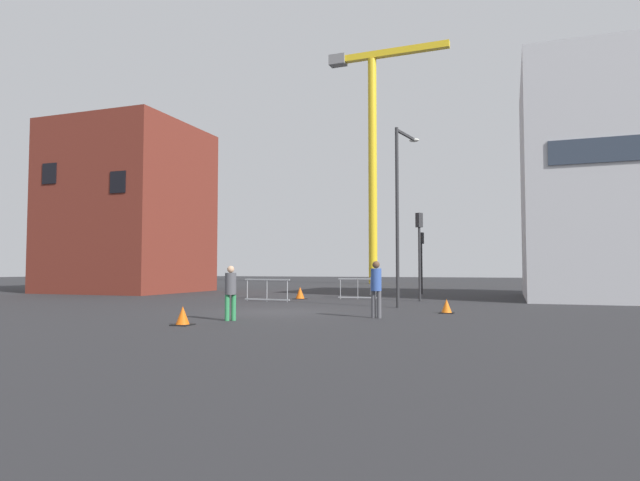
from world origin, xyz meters
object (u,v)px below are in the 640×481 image
object	(u,v)px
construction_crane	(374,135)
pedestrian_walking	(231,289)
streetlamp_tall	(400,200)
traffic_light_corner	(419,242)
traffic_cone_on_verge	(447,307)
traffic_cone_orange	(183,317)
traffic_cone_striped	(300,293)
traffic_light_verge	(421,252)
pedestrian_waiting	(376,285)

from	to	relation	value
construction_crane	pedestrian_walking	xyz separation A→B (m)	(5.44, -40.34, -14.70)
streetlamp_tall	traffic_light_corner	world-z (taller)	streetlamp_tall
traffic_light_corner	streetlamp_tall	bearing A→B (deg)	-91.36
traffic_cone_on_verge	traffic_cone_orange	bearing A→B (deg)	-134.80
traffic_cone_orange	pedestrian_walking	bearing A→B (deg)	69.20
pedestrian_walking	traffic_cone_on_verge	size ratio (longest dim) A/B	3.31
pedestrian_walking	traffic_cone_striped	distance (m)	11.61
construction_crane	traffic_cone_on_verge	xyz separation A→B (m)	(11.31, -35.42, -15.44)
traffic_cone_on_verge	construction_crane	bearing A→B (deg)	107.71
streetlamp_tall	traffic_light_verge	bearing A→B (deg)	94.75
pedestrian_walking	traffic_light_verge	bearing A→B (deg)	81.70
traffic_light_corner	traffic_cone_striped	xyz separation A→B (m)	(-6.13, -0.25, -2.56)
pedestrian_waiting	traffic_cone_orange	bearing A→B (deg)	-139.16
pedestrian_walking	traffic_cone_striped	world-z (taller)	pedestrian_walking
streetlamp_tall	pedestrian_waiting	xyz separation A→B (m)	(0.19, -4.99, -3.34)
construction_crane	pedestrian_waiting	world-z (taller)	construction_crane
traffic_cone_orange	traffic_light_verge	bearing A→B (deg)	80.69
traffic_light_verge	pedestrian_waiting	xyz separation A→B (m)	(1.17, -16.78, -1.51)
streetlamp_tall	traffic_cone_orange	bearing A→B (deg)	-116.11
traffic_light_verge	pedestrian_waiting	world-z (taller)	traffic_light_verge
pedestrian_waiting	construction_crane	bearing A→B (deg)	103.89
traffic_light_corner	traffic_cone_on_verge	size ratio (longest dim) A/B	8.53
pedestrian_waiting	traffic_cone_orange	world-z (taller)	pedestrian_waiting
pedestrian_waiting	traffic_cone_on_verge	distance (m)	3.32
traffic_light_corner	traffic_light_verge	world-z (taller)	traffic_light_corner
traffic_light_verge	streetlamp_tall	bearing A→B (deg)	-85.25
traffic_light_verge	traffic_cone_on_verge	bearing A→B (deg)	-77.77
construction_crane	traffic_light_verge	bearing A→B (deg)	-68.80
traffic_cone_orange	traffic_cone_striped	distance (m)	13.08
construction_crane	pedestrian_walking	bearing A→B (deg)	-82.32
traffic_light_corner	traffic_light_verge	bearing A→B (deg)	98.21
traffic_light_corner	traffic_cone_on_verge	bearing A→B (deg)	-73.41
streetlamp_tall	pedestrian_waiting	size ratio (longest dim) A/B	4.05
pedestrian_walking	traffic_cone_on_verge	world-z (taller)	pedestrian_walking
pedestrian_waiting	traffic_cone_on_verge	size ratio (longest dim) A/B	3.62
traffic_cone_on_verge	traffic_light_corner	bearing A→B (deg)	106.59
pedestrian_walking	construction_crane	bearing A→B (deg)	97.68
streetlamp_tall	traffic_light_corner	distance (m)	4.57
traffic_light_corner	traffic_cone_orange	size ratio (longest dim) A/B	8.10
construction_crane	traffic_cone_orange	size ratio (longest dim) A/B	47.12
construction_crane	traffic_cone_striped	world-z (taller)	construction_crane
streetlamp_tall	traffic_cone_striped	world-z (taller)	streetlamp_tall
pedestrian_waiting	traffic_cone_striped	bearing A→B (deg)	124.52
traffic_light_verge	traffic_cone_on_verge	size ratio (longest dim) A/B	7.62
streetlamp_tall	pedestrian_walking	xyz separation A→B (m)	(-3.77, -7.33, -3.44)
traffic_light_verge	pedestrian_walking	distance (m)	19.39
traffic_cone_orange	traffic_cone_striped	size ratio (longest dim) A/B	0.84
traffic_light_verge	traffic_cone_orange	world-z (taller)	traffic_light_verge
pedestrian_walking	traffic_cone_orange	xyz separation A→B (m)	(-0.61, -1.60, -0.72)
streetlamp_tall	traffic_cone_striped	distance (m)	8.34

